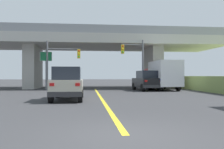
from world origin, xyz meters
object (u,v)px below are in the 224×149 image
Objects in this scene: suv_lead at (68,84)px; box_truck at (162,75)px; traffic_signal_farside at (59,59)px; traffic_signal_nearside at (136,58)px; suv_crossing at (147,81)px; highway_sign at (46,61)px.

suv_lead is 0.64× the size of box_truck.
traffic_signal_nearside is at bearing -1.32° from traffic_signal_farside.
suv_crossing is at bearing -154.08° from box_truck.
box_truck reaches higher than suv_crossing.
traffic_signal_farside is (-8.04, 0.19, -0.21)m from traffic_signal_nearside.
traffic_signal_nearside is (6.37, 10.31, 2.41)m from suv_lead.
suv_lead is at bearing -132.63° from box_truck.
suv_lead is at bearing -132.80° from suv_crossing.
traffic_signal_nearside is at bearing 174.36° from box_truck.
suv_lead is at bearing -80.98° from traffic_signal_farside.
traffic_signal_nearside is 10.09m from highway_sign.
highway_sign is (-9.76, 2.53, -0.26)m from traffic_signal_nearside.
suv_lead is 10.86m from traffic_signal_farside.
traffic_signal_nearside reaches higher than traffic_signal_farside.
traffic_signal_farside is 1.17× the size of highway_sign.
box_truck is 1.31× the size of traffic_signal_farside.
suv_crossing is 1.00× the size of highway_sign.
highway_sign reaches higher than suv_crossing.
box_truck is 3.41m from traffic_signal_nearside.
traffic_signal_nearside reaches higher than box_truck.
traffic_signal_nearside reaches higher than suv_crossing.
box_truck reaches higher than suv_lead.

